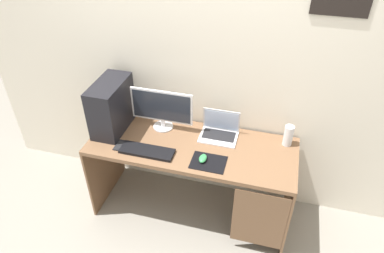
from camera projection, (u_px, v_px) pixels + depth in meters
The scene contains 11 objects.
ground_plane at pixel (192, 207), 3.22m from camera, with size 8.00×8.00×0.00m, color gray.
wall_back at pixel (204, 61), 2.72m from camera, with size 4.00×0.05×2.60m.
desk at pixel (194, 159), 2.85m from camera, with size 1.64×0.63×0.74m.
pc_tower at pixel (111, 106), 2.84m from camera, with size 0.22×0.44×0.42m, color black.
monitor at pixel (162, 109), 2.85m from camera, with size 0.52×0.17×0.36m.
laptop at pixel (219, 131), 2.85m from camera, with size 0.30×0.22×0.21m.
speaker at pixel (288, 136), 2.73m from camera, with size 0.07×0.07×0.17m, color silver.
keyboard at pixel (147, 151), 2.70m from camera, with size 0.42×0.14×0.02m, color black.
mousepad at pixel (208, 162), 2.61m from camera, with size 0.26×0.20×0.01m, color black.
mouse_left at pixel (203, 158), 2.61m from camera, with size 0.06×0.10×0.03m, color #338C4C.
cell_phone at pixel (120, 145), 2.76m from camera, with size 0.07×0.13×0.01m, color #232326.
Camera 1 is at (0.57, -2.07, 2.51)m, focal length 32.86 mm.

